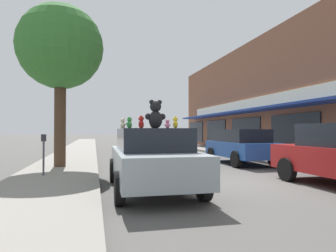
% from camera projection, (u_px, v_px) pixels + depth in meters
% --- Properties ---
extents(ground_plane, '(260.00, 260.00, 0.00)m').
position_uv_depth(ground_plane, '(229.00, 182.00, 8.78)').
color(ground_plane, '#514F4C').
extents(sidewalk_near, '(2.63, 90.00, 0.13)m').
position_uv_depth(sidewalk_near, '(46.00, 188.00, 7.58)').
color(sidewalk_near, gray).
rests_on(sidewalk_near, ground_plane).
extents(plush_art_car, '(2.05, 4.56, 1.56)m').
position_uv_depth(plush_art_car, '(152.00, 157.00, 7.59)').
color(plush_art_car, '#8C999E').
rests_on(plush_art_car, ground_plane).
extents(teddy_bear_giant, '(0.55, 0.34, 0.76)m').
position_uv_depth(teddy_bear_giant, '(156.00, 115.00, 7.83)').
color(teddy_bear_giant, black).
rests_on(teddy_bear_giant, plush_art_car).
extents(teddy_bear_yellow, '(0.15, 0.21, 0.27)m').
position_uv_depth(teddy_bear_yellow, '(175.00, 122.00, 6.77)').
color(teddy_bear_yellow, yellow).
rests_on(teddy_bear_yellow, plush_art_car).
extents(teddy_bear_cream, '(0.20, 0.22, 0.31)m').
position_uv_depth(teddy_bear_cream, '(123.00, 124.00, 8.55)').
color(teddy_bear_cream, beige).
rests_on(teddy_bear_cream, plush_art_car).
extents(teddy_bear_pink, '(0.17, 0.12, 0.22)m').
position_uv_depth(teddy_bear_pink, '(167.00, 124.00, 7.32)').
color(teddy_bear_pink, pink).
rests_on(teddy_bear_pink, plush_art_car).
extents(teddy_bear_blue, '(0.16, 0.19, 0.26)m').
position_uv_depth(teddy_bear_blue, '(167.00, 125.00, 8.73)').
color(teddy_bear_blue, blue).
rests_on(teddy_bear_blue, plush_art_car).
extents(teddy_bear_purple, '(0.16, 0.21, 0.28)m').
position_uv_depth(teddy_bear_purple, '(141.00, 124.00, 8.53)').
color(teddy_bear_purple, purple).
rests_on(teddy_bear_purple, plush_art_car).
extents(teddy_bear_green, '(0.21, 0.23, 0.32)m').
position_uv_depth(teddy_bear_green, '(129.00, 123.00, 8.05)').
color(teddy_bear_green, green).
rests_on(teddy_bear_green, plush_art_car).
extents(teddy_bear_red, '(0.19, 0.26, 0.34)m').
position_uv_depth(teddy_bear_red, '(141.00, 122.00, 7.81)').
color(teddy_bear_red, red).
rests_on(teddy_bear_red, plush_art_car).
extents(teddy_bear_orange, '(0.17, 0.12, 0.22)m').
position_uv_depth(teddy_bear_orange, '(153.00, 125.00, 8.07)').
color(teddy_bear_orange, orange).
rests_on(teddy_bear_orange, plush_art_car).
extents(parked_car_far_center, '(1.93, 4.18, 1.57)m').
position_uv_depth(parked_car_far_center, '(240.00, 145.00, 13.63)').
color(parked_car_far_center, '#1E4793').
rests_on(parked_car_far_center, ground_plane).
extents(street_tree, '(3.29, 3.29, 6.31)m').
position_uv_depth(street_tree, '(60.00, 48.00, 11.66)').
color(street_tree, '#473323').
rests_on(street_tree, sidewalk_near).
extents(parking_meter, '(0.14, 0.10, 1.27)m').
position_uv_depth(parking_meter, '(44.00, 149.00, 9.27)').
color(parking_meter, '#4C4C51').
rests_on(parking_meter, sidewalk_near).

